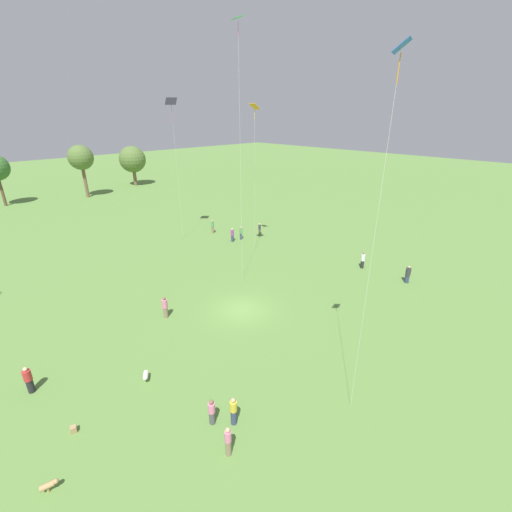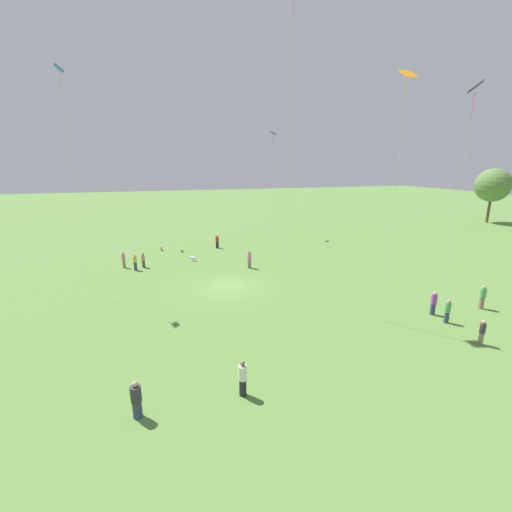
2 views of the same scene
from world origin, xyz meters
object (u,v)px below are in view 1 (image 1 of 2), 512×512
kite_3 (171,106)px  picnic_bag_0 (74,429)px  dog_1 (146,376)px  person_1 (29,380)px  person_7 (241,233)px  person_8 (212,412)px  kite_1 (255,115)px  person_3 (228,441)px  kite_0 (238,45)px  kite_2 (396,87)px  person_10 (408,275)px  person_2 (213,227)px  person_6 (232,235)px  person_5 (234,411)px  person_0 (260,229)px  person_4 (165,307)px  dog_0 (49,485)px  person_9 (363,260)px

kite_3 → picnic_bag_0: kite_3 is taller
kite_3 → dog_1: 29.53m
person_1 → kite_3: size_ratio=0.11×
person_7 → person_8: (-19.89, -19.86, -0.08)m
kite_1 → dog_1: bearing=166.2°
person_3 → kite_0: kite_0 is taller
dog_1 → picnic_bag_0: 4.46m
person_8 → person_7: bearing=12.9°
kite_2 → kite_3: (8.45, 29.59, -0.27)m
person_7 → person_8: 28.11m
person_10 → kite_1: bearing=-39.1°
picnic_bag_0 → dog_1: bearing=9.9°
person_2 → person_6: size_ratio=1.04×
person_5 → kite_2: kite_2 is taller
person_1 → picnic_bag_0: person_1 is taller
kite_2 → person_6: bearing=-89.1°
person_7 → picnic_bag_0: size_ratio=4.74×
person_5 → person_0: bearing=-14.6°
person_6 → person_7: (1.34, -0.12, -0.03)m
kite_3 → picnic_bag_0: 32.64m
kite_0 → dog_1: bearing=-4.2°
person_2 → person_8: person_2 is taller
person_5 → picnic_bag_0: 8.16m
person_3 → person_4: 13.19m
person_2 → person_10: person_2 is taller
person_4 → person_7: bearing=-141.2°
person_4 → dog_1: 7.00m
person_3 → person_1: bearing=-54.6°
person_0 → person_1: (-29.02, -10.36, 0.06)m
kite_0 → dog_0: kite_0 is taller
person_5 → dog_0: (-7.92, 2.87, -0.48)m
person_2 → person_7: 4.58m
person_6 → person_7: bearing=-93.5°
person_6 → dog_1: size_ratio=2.51×
person_0 → person_1: 30.82m
person_1 → dog_0: (-0.94, -7.01, -0.50)m
person_9 → kite_1: bearing=143.8°
person_6 → kite_0: kite_0 is taller
person_1 → kite_2: size_ratio=0.10×
person_7 → dog_1: 25.49m
person_3 → person_6: bearing=-122.7°
person_5 → person_8: (-0.79, 0.79, -0.07)m
person_0 → person_6: (-4.28, 0.52, 0.08)m
person_10 → person_5: bearing=36.1°
kite_1 → person_5: bearing=-179.0°
person_1 → person_10: person_1 is taller
dog_0 → person_4: bearing=141.8°
person_5 → person_9: 22.91m
kite_2 → person_1: bearing=-19.9°
person_2 → kite_1: (-0.38, -8.49, 13.89)m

